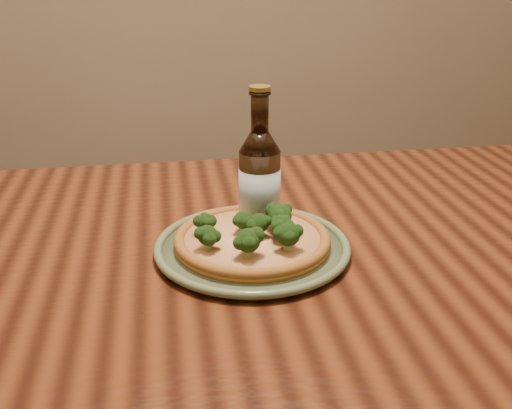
{
  "coord_description": "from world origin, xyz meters",
  "views": [
    {
      "loc": [
        -0.1,
        -0.79,
        1.2
      ],
      "look_at": [
        0.04,
        0.1,
        0.82
      ],
      "focal_mm": 42.0,
      "sensor_mm": 36.0,
      "label": 1
    }
  ],
  "objects": [
    {
      "name": "table",
      "position": [
        0.0,
        0.1,
        0.66
      ],
      "size": [
        1.6,
        0.9,
        0.75
      ],
      "color": "#4D2310",
      "rests_on": "ground"
    },
    {
      "name": "plate",
      "position": [
        0.03,
        0.07,
        0.76
      ],
      "size": [
        0.32,
        0.32,
        0.02
      ],
      "rotation": [
        0.0,
        0.0,
        -0.37
      ],
      "color": "#576747",
      "rests_on": "table"
    },
    {
      "name": "pizza",
      "position": [
        0.03,
        0.07,
        0.78
      ],
      "size": [
        0.25,
        0.25,
        0.07
      ],
      "rotation": [
        0.0,
        0.0,
        -0.19
      ],
      "color": "brown",
      "rests_on": "plate"
    },
    {
      "name": "beer_bottle",
      "position": [
        0.05,
        0.14,
        0.85
      ],
      "size": [
        0.07,
        0.07,
        0.26
      ],
      "rotation": [
        0.0,
        0.0,
        0.11
      ],
      "color": "black",
      "rests_on": "table"
    }
  ]
}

